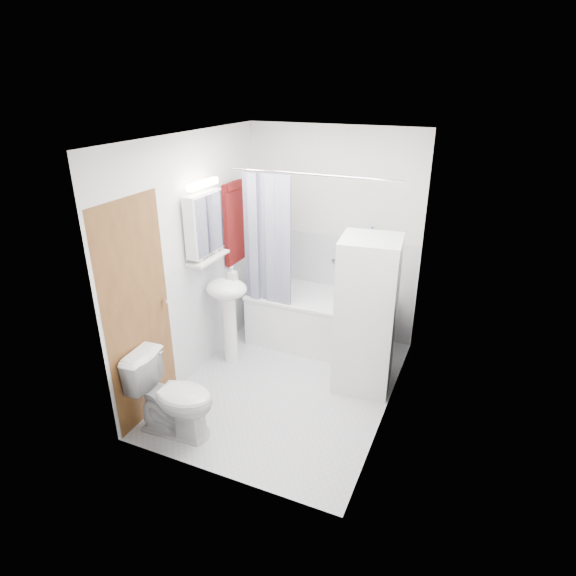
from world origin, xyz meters
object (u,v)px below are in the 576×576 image
at_px(sink, 228,302).
at_px(washer_dryer, 366,315).
at_px(toilet, 173,396).
at_px(bathtub, 319,318).

xyz_separation_m(sink, washer_dryer, (1.43, 0.15, 0.06)).
bearing_deg(washer_dryer, toilet, -140.21).
distance_m(bathtub, sink, 1.11).
bearing_deg(toilet, sink, 3.75).
relative_size(bathtub, toilet, 2.12).
height_order(sink, washer_dryer, washer_dryer).
height_order(bathtub, washer_dryer, washer_dryer).
bearing_deg(toilet, bathtub, -20.90).
bearing_deg(bathtub, washer_dryer, -40.41).
distance_m(washer_dryer, toilet, 1.91).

